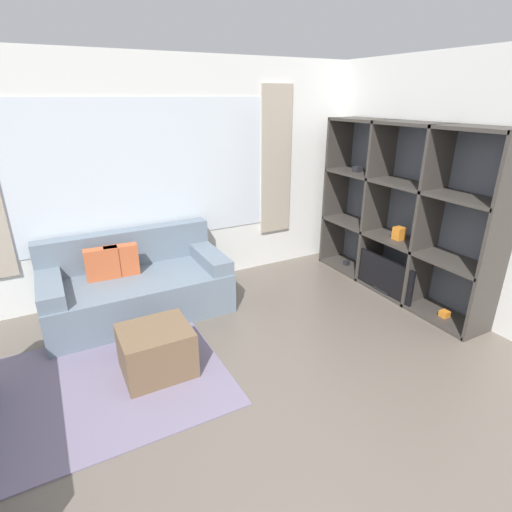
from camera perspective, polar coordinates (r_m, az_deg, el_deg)
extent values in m
cube|color=white|center=(4.84, -15.13, 10.36)|extent=(6.70, 0.07, 2.70)
cube|color=white|center=(4.78, -15.13, 11.45)|extent=(3.02, 0.01, 1.60)
cube|color=#B2A38E|center=(5.40, 2.90, 13.29)|extent=(0.44, 0.03, 1.90)
cube|color=white|center=(4.92, 24.58, 9.31)|extent=(0.07, 4.56, 2.70)
cube|color=slate|center=(3.75, -23.48, -17.14)|extent=(2.31, 1.61, 0.01)
cube|color=#515660|center=(5.10, 21.57, 6.11)|extent=(0.02, 2.35, 2.00)
cube|color=#3D3833|center=(4.30, 31.34, 1.60)|extent=(0.44, 0.04, 2.00)
cube|color=#3D3833|center=(4.71, 23.41, 4.60)|extent=(0.44, 0.04, 2.00)
cube|color=#3D3833|center=(5.21, 16.83, 7.01)|extent=(0.44, 0.04, 2.00)
cube|color=#3D3833|center=(5.77, 11.42, 8.91)|extent=(0.44, 0.04, 2.00)
cube|color=#3D3833|center=(5.29, 18.60, -4.39)|extent=(0.44, 2.35, 0.04)
cube|color=#3D3833|center=(5.05, 19.48, 2.24)|extent=(0.44, 2.35, 0.04)
cube|color=#3D3833|center=(4.88, 20.47, 9.63)|extent=(0.44, 2.35, 0.04)
cube|color=#3D3833|center=(4.80, 21.53, 17.20)|extent=(0.44, 2.35, 0.04)
cube|color=black|center=(5.05, 17.82, -2.65)|extent=(0.04, 0.87, 0.43)
cube|color=black|center=(5.14, 17.72, -4.64)|extent=(0.10, 0.24, 0.03)
cube|color=#232328|center=(5.77, 12.81, -0.92)|extent=(0.07, 0.07, 0.07)
cube|color=orange|center=(4.81, 25.33, -7.47)|extent=(0.09, 0.09, 0.07)
cube|color=#232328|center=(5.38, 14.29, 11.93)|extent=(0.10, 0.10, 0.07)
cube|color=orange|center=(4.98, 19.72, 3.06)|extent=(0.11, 0.11, 0.15)
cube|color=slate|center=(4.59, -16.40, -5.36)|extent=(1.91, 0.97, 0.45)
cube|color=slate|center=(4.78, -17.98, 1.17)|extent=(1.91, 0.18, 0.41)
cube|color=slate|center=(4.41, -27.41, -3.89)|extent=(0.24, 0.91, 0.15)
cube|color=slate|center=(4.67, -6.81, -0.07)|extent=(0.24, 0.91, 0.15)
cube|color=#C65B33|center=(4.50, -21.12, -1.04)|extent=(0.35, 0.14, 0.34)
cube|color=#C65B33|center=(4.52, -18.60, -0.58)|extent=(0.35, 0.15, 0.34)
cube|color=brown|center=(3.64, -14.02, -13.01)|extent=(0.59, 0.52, 0.43)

